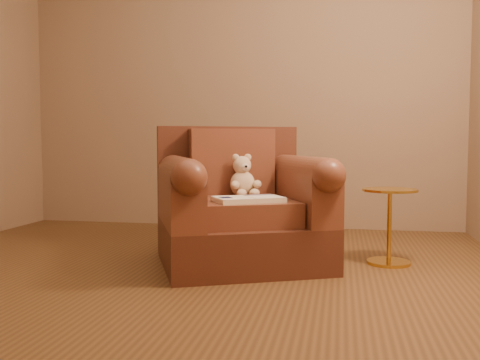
# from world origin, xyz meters

# --- Properties ---
(floor) EXTENTS (4.00, 4.00, 0.00)m
(floor) POSITION_xyz_m (0.00, 0.00, 0.00)
(floor) COLOR brown
(floor) RESTS_ON ground
(armchair) EXTENTS (1.28, 1.26, 0.89)m
(armchair) POSITION_xyz_m (0.29, 0.49, 0.34)
(armchair) COLOR #50281A
(armchair) RESTS_ON floor
(teddy_bear) EXTENTS (0.21, 0.24, 0.29)m
(teddy_bear) POSITION_xyz_m (0.30, 0.58, 0.53)
(teddy_bear) COLOR beige
(teddy_bear) RESTS_ON armchair
(guidebook) EXTENTS (0.46, 0.41, 0.03)m
(guidebook) POSITION_xyz_m (0.39, 0.25, 0.44)
(guidebook) COLOR beige
(guidebook) RESTS_ON armchair
(side_table) EXTENTS (0.35, 0.35, 0.48)m
(side_table) POSITION_xyz_m (1.24, 0.63, 0.26)
(side_table) COLOR gold
(side_table) RESTS_ON floor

